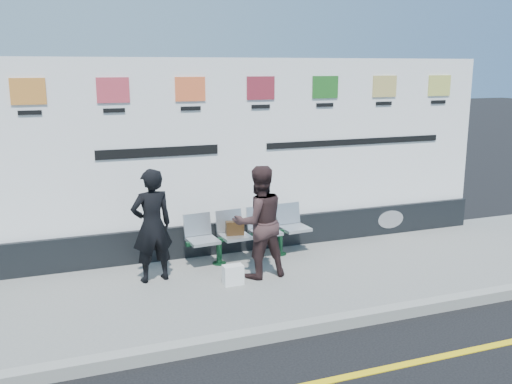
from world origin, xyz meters
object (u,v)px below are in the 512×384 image
(bench, at_px, (250,246))
(woman_left, at_px, (152,226))
(billboard, at_px, (259,168))
(woman_right, at_px, (259,222))

(bench, xyz_separation_m, woman_left, (-1.54, -0.36, 0.57))
(billboard, xyz_separation_m, bench, (-0.34, -0.52, -1.09))
(billboard, xyz_separation_m, woman_left, (-1.88, -0.89, -0.52))
(billboard, bearing_deg, woman_right, -110.81)
(billboard, relative_size, bench, 4.12)
(billboard, height_order, woman_left, billboard)
(bench, relative_size, woman_left, 1.25)
(bench, relative_size, woman_right, 1.24)
(woman_left, height_order, woman_right, woman_right)
(bench, bearing_deg, billboard, 52.62)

